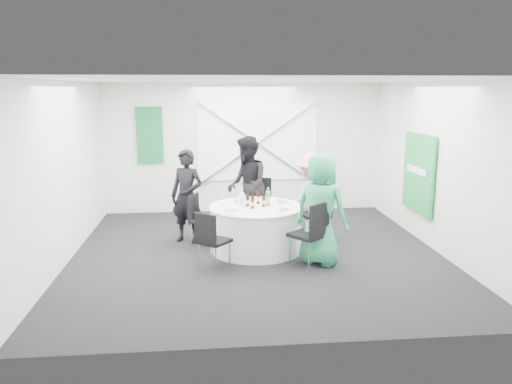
{
  "coord_description": "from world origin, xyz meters",
  "views": [
    {
      "loc": [
        -0.78,
        -7.81,
        2.68
      ],
      "look_at": [
        0.0,
        0.2,
        1.0
      ],
      "focal_mm": 35.0,
      "sensor_mm": 36.0,
      "label": 1
    }
  ],
  "objects": [
    {
      "name": "plate_front_left",
      "position": [
        -0.39,
        -0.23,
        0.77
      ],
      "size": [
        0.29,
        0.29,
        0.01
      ],
      "color": "white",
      "rests_on": "banquet_table"
    },
    {
      "name": "fork_c",
      "position": [
        0.15,
        0.76,
        0.76
      ],
      "size": [
        0.15,
        0.02,
        0.01
      ],
      "primitive_type": "cube",
      "rotation": [
        0.0,
        0.0,
        1.6
      ],
      "color": "silver",
      "rests_on": "banquet_table"
    },
    {
      "name": "person_woman_green",
      "position": [
        0.92,
        -0.53,
        0.87
      ],
      "size": [
        1.0,
        0.96,
        1.73
      ],
      "primitive_type": "imported",
      "rotation": [
        0.0,
        0.0,
        2.47
      ],
      "color": "#2BA06A",
      "rests_on": "floor"
    },
    {
      "name": "wine_glass_a",
      "position": [
        0.42,
        0.29,
        0.88
      ],
      "size": [
        0.07,
        0.07,
        0.17
      ],
      "color": "white",
      "rests_on": "banquet_table"
    },
    {
      "name": "beer_bottle_d",
      "position": [
        -0.07,
        0.04,
        0.86
      ],
      "size": [
        0.06,
        0.06,
        0.26
      ],
      "color": "#371D0A",
      "rests_on": "banquet_table"
    },
    {
      "name": "plate_back_right",
      "position": [
        0.48,
        0.42,
        0.78
      ],
      "size": [
        0.25,
        0.25,
        0.04
      ],
      "color": "white",
      "rests_on": "banquet_table"
    },
    {
      "name": "plate_back_left",
      "position": [
        -0.41,
        0.48,
        0.77
      ],
      "size": [
        0.25,
        0.25,
        0.01
      ],
      "color": "white",
      "rests_on": "banquet_table"
    },
    {
      "name": "person_man_back_left",
      "position": [
        -1.16,
        0.79,
        0.82
      ],
      "size": [
        0.71,
        0.62,
        1.65
      ],
      "primitive_type": "imported",
      "rotation": [
        0.0,
        0.0,
        -0.47
      ],
      "color": "black",
      "rests_on": "floor"
    },
    {
      "name": "chair_front_right",
      "position": [
        0.76,
        -0.71,
        0.6
      ],
      "size": [
        0.65,
        0.65,
        1.02
      ],
      "rotation": [
        0.0,
        0.0,
        3.84
      ],
      "color": "black",
      "rests_on": "floor"
    },
    {
      "name": "beer_bottle_c",
      "position": [
        0.12,
        0.17,
        0.85
      ],
      "size": [
        0.06,
        0.06,
        0.24
      ],
      "color": "#371D0A",
      "rests_on": "banquet_table"
    },
    {
      "name": "beer_bottle_a",
      "position": [
        -0.14,
        0.22,
        0.85
      ],
      "size": [
        0.06,
        0.06,
        0.24
      ],
      "color": "#371D0A",
      "rests_on": "banquet_table"
    },
    {
      "name": "napkin",
      "position": [
        -0.43,
        -0.14,
        0.8
      ],
      "size": [
        0.22,
        0.2,
        0.05
      ],
      "primitive_type": "cube",
      "rotation": [
        0.0,
        0.0,
        0.63
      ],
      "color": "silver",
      "rests_on": "plate_front_left"
    },
    {
      "name": "green_sign",
      "position": [
        2.94,
        0.6,
        1.2
      ],
      "size": [
        0.05,
        1.2,
        1.4
      ],
      "primitive_type": "cube",
      "color": "green",
      "rests_on": "wall_right"
    },
    {
      "name": "fork_d",
      "position": [
        0.36,
        -0.25,
        0.76
      ],
      "size": [
        0.1,
        0.13,
        0.01
      ],
      "primitive_type": "cube",
      "rotation": [
        0.0,
        0.0,
        -0.6
      ],
      "color": "silver",
      "rests_on": "banquet_table"
    },
    {
      "name": "chair_back_right",
      "position": [
        1.17,
        0.62,
        0.57
      ],
      "size": [
        0.57,
        0.57,
        0.98
      ],
      "rotation": [
        0.0,
        0.0,
        -1.22
      ],
      "color": "black",
      "rests_on": "floor"
    },
    {
      "name": "plate_front_right",
      "position": [
        0.41,
        -0.12,
        0.78
      ],
      "size": [
        0.25,
        0.25,
        0.04
      ],
      "color": "white",
      "rests_on": "banquet_table"
    },
    {
      "name": "fork_b",
      "position": [
        0.56,
        0.35,
        0.76
      ],
      "size": [
        0.09,
        0.14,
        0.01
      ],
      "primitive_type": "cube",
      "rotation": [
        0.0,
        0.0,
        0.56
      ],
      "color": "silver",
      "rests_on": "banquet_table"
    },
    {
      "name": "wall_back",
      "position": [
        0.0,
        3.0,
        1.4
      ],
      "size": [
        6.0,
        0.0,
        6.0
      ],
      "primitive_type": "plane",
      "rotation": [
        1.57,
        0.0,
        0.0
      ],
      "color": "silver",
      "rests_on": "floor"
    },
    {
      "name": "knife_b",
      "position": [
        0.41,
        0.6,
        0.76
      ],
      "size": [
        0.08,
        0.14,
        0.01
      ],
      "primitive_type": "cube",
      "rotation": [
        0.0,
        0.0,
        0.48
      ],
      "color": "silver",
      "rests_on": "banquet_table"
    },
    {
      "name": "wine_glass_d",
      "position": [
        -0.33,
        0.41,
        0.88
      ],
      "size": [
        0.07,
        0.07,
        0.17
      ],
      "color": "white",
      "rests_on": "banquet_table"
    },
    {
      "name": "plate_back",
      "position": [
        -0.0,
        0.78,
        0.77
      ],
      "size": [
        0.27,
        0.27,
        0.01
      ],
      "color": "white",
      "rests_on": "banquet_table"
    },
    {
      "name": "chair_back_left",
      "position": [
        -0.95,
        0.64,
        0.51
      ],
      "size": [
        0.53,
        0.53,
        0.88
      ],
      "rotation": [
        0.0,
        0.0,
        1.14
      ],
      "color": "black",
      "rests_on": "floor"
    },
    {
      "name": "banquet_table",
      "position": [
        0.0,
        0.2,
        0.38
      ],
      "size": [
        1.56,
        1.56,
        0.76
      ],
      "color": "silver",
      "rests_on": "floor"
    },
    {
      "name": "wall_left",
      "position": [
        -3.0,
        0.0,
        1.4
      ],
      "size": [
        0.0,
        6.0,
        6.0
      ],
      "primitive_type": "plane",
      "rotation": [
        1.57,
        0.0,
        1.57
      ],
      "color": "silver",
      "rests_on": "floor"
    },
    {
      "name": "knife_c",
      "position": [
        -0.12,
        0.76,
        0.76
      ],
      "size": [
        0.15,
        0.03,
        0.01
      ],
      "primitive_type": "cube",
      "rotation": [
        0.0,
        0.0,
        1.49
      ],
      "color": "silver",
      "rests_on": "banquet_table"
    },
    {
      "name": "ceiling",
      "position": [
        0.0,
        0.0,
        2.8
      ],
      "size": [
        6.0,
        6.0,
        0.0
      ],
      "primitive_type": "plane",
      "rotation": [
        3.14,
        0.0,
        0.0
      ],
      "color": "silver",
      "rests_on": "wall_back"
    },
    {
      "name": "wall_right",
      "position": [
        3.0,
        0.0,
        1.4
      ],
      "size": [
        0.0,
        6.0,
        6.0
      ],
      "primitive_type": "plane",
      "rotation": [
        1.57,
        0.0,
        -1.57
      ],
      "color": "silver",
      "rests_on": "floor"
    },
    {
      "name": "knife_a",
      "position": [
        -0.56,
        0.33,
        0.76
      ],
      "size": [
        0.09,
        0.14,
        0.01
      ],
      "primitive_type": "cube",
      "rotation": [
        0.0,
        0.0,
        2.62
      ],
      "color": "silver",
      "rests_on": "banquet_table"
    },
    {
      "name": "clear_water_bottle",
      "position": [
        -0.24,
        0.19,
        0.88
      ],
      "size": [
        0.08,
        0.08,
        0.3
      ],
      "color": "white",
      "rests_on": "banquet_table"
    },
    {
      "name": "wall_front",
      "position": [
        0.0,
        -3.0,
        1.4
      ],
      "size": [
        6.0,
        0.0,
        6.0
      ],
      "primitive_type": "plane",
      "rotation": [
        -1.57,
        0.0,
        0.0
      ],
      "color": "silver",
      "rests_on": "floor"
    },
    {
      "name": "green_water_bottle",
      "position": [
        0.2,
        0.22,
        0.88
      ],
      "size": [
        0.08,
        0.08,
        0.31
      ],
      "color": "#3C9E54",
      "rests_on": "banquet_table"
    },
    {
      "name": "window_panel",
      "position": [
        0.3,
        2.96,
        1.5
      ],
      "size": [
        2.6,
        0.03,
        1.6
      ],
      "primitive_type": "cube",
      "color": "silver",
      "rests_on": "wall_back"
    },
    {
      "name": "fork_a",
      "position": [
        -0.4,
        0.61,
        0.76
      ],
      "size": [
        0.09,
        0.14,
        0.01
      ],
      "primitive_type": "cube",
      "rotation": [
        0.0,
        0.0,
        2.64
      ],
      "color": "silver",
      "rests_on": "banquet_table"
    },
    {
      "name": "beer_bottle_b",
      "position": [
        0.05,
        0.37,
        0.86
      ],
      "size": [
        0.06,
        0.06,
        0.27
      ],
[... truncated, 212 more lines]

